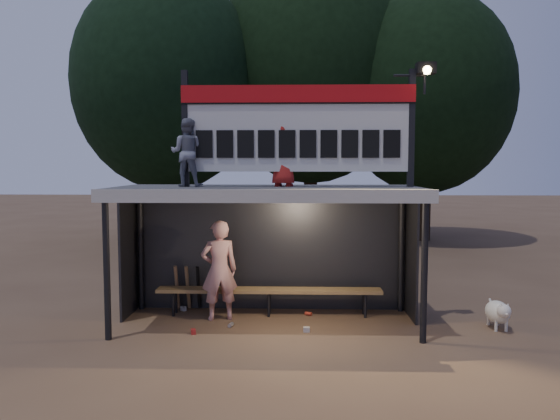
% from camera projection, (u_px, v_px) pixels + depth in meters
% --- Properties ---
extents(ground, '(80.00, 80.00, 0.00)m').
position_uv_depth(ground, '(267.00, 324.00, 9.20)').
color(ground, brown).
rests_on(ground, ground).
extents(player, '(0.72, 0.57, 1.73)m').
position_uv_depth(player, '(219.00, 270.00, 9.41)').
color(player, silver).
rests_on(player, ground).
extents(child_a, '(0.57, 0.45, 1.12)m').
position_uv_depth(child_a, '(187.00, 153.00, 8.94)').
color(child_a, slate).
rests_on(child_a, dugout_shelter).
extents(child_b, '(0.59, 0.47, 1.05)m').
position_uv_depth(child_b, '(284.00, 155.00, 9.04)').
color(child_b, '#A11D18').
rests_on(child_b, dugout_shelter).
extents(dugout_shelter, '(5.10, 2.08, 2.32)m').
position_uv_depth(dugout_shelter, '(268.00, 214.00, 9.29)').
color(dugout_shelter, '#414143').
rests_on(dugout_shelter, ground).
extents(scoreboard_assembly, '(4.10, 0.27, 1.99)m').
position_uv_depth(scoreboard_assembly, '(301.00, 125.00, 8.90)').
color(scoreboard_assembly, black).
rests_on(scoreboard_assembly, dugout_shelter).
extents(bench, '(4.00, 0.35, 0.48)m').
position_uv_depth(bench, '(269.00, 291.00, 9.72)').
color(bench, olive).
rests_on(bench, ground).
extents(tree_left, '(6.46, 6.46, 9.27)m').
position_uv_depth(tree_left, '(167.00, 83.00, 18.84)').
color(tree_left, black).
rests_on(tree_left, ground).
extents(tree_mid, '(7.22, 7.22, 10.36)m').
position_uv_depth(tree_mid, '(311.00, 70.00, 20.12)').
color(tree_mid, black).
rests_on(tree_mid, ground).
extents(tree_right, '(6.08, 6.08, 8.72)m').
position_uv_depth(tree_right, '(426.00, 93.00, 19.08)').
color(tree_right, black).
rests_on(tree_right, ground).
extents(dog, '(0.36, 0.81, 0.49)m').
position_uv_depth(dog, '(498.00, 312.00, 8.91)').
color(dog, white).
rests_on(dog, ground).
extents(bats, '(0.48, 0.33, 0.84)m').
position_uv_depth(bats, '(188.00, 287.00, 10.03)').
color(bats, '#976D46').
rests_on(bats, ground).
extents(litter, '(2.43, 1.50, 0.08)m').
position_uv_depth(litter, '(243.00, 321.00, 9.24)').
color(litter, '#A31E1B').
rests_on(litter, ground).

